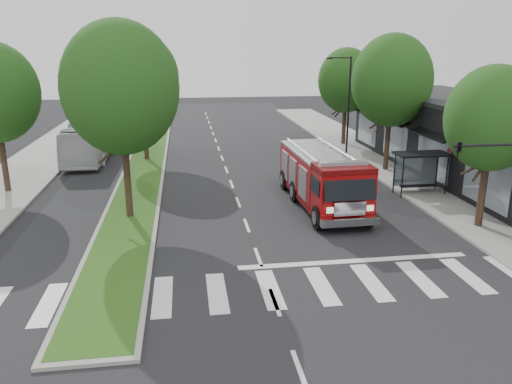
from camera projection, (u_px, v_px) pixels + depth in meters
The scene contains 13 objects.
ground at pixel (258, 257), 21.68m from camera, with size 140.00×140.00×0.00m, color black.
sidewalk_right at pixel (423, 184), 32.87m from camera, with size 5.00×80.00×0.15m, color gray.
median at pixel (145, 165), 37.92m from camera, with size 3.00×50.00×0.15m.
storefront_row at pixel (491, 146), 32.80m from camera, with size 8.00×30.00×5.00m, color black.
bus_shelter at pixel (420, 162), 30.37m from camera, with size 3.20×1.60×2.61m.
tree_right_near at pixel (492, 119), 23.60m from camera, with size 4.40×4.40×8.05m.
tree_right_mid at pixel (392, 81), 34.72m from camera, with size 5.60×5.60×9.72m.
tree_right_far at pixel (346, 81), 44.39m from camera, with size 5.00×5.00×8.73m.
tree_median_near at pixel (121, 88), 24.62m from camera, with size 5.80×5.80×10.16m.
tree_median_far at pixel (142, 78), 38.01m from camera, with size 5.60×5.60×9.72m.
streetlight_right_far at pixel (347, 101), 40.82m from camera, with size 2.11×0.20×8.00m.
fire_engine at pixel (322, 178), 28.23m from camera, with size 3.21×9.76×3.36m.
city_bus at pixel (92, 139), 40.30m from camera, with size 2.69×11.50×3.20m, color silver.
Camera 1 is at (-2.96, -19.77, 8.84)m, focal length 35.00 mm.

